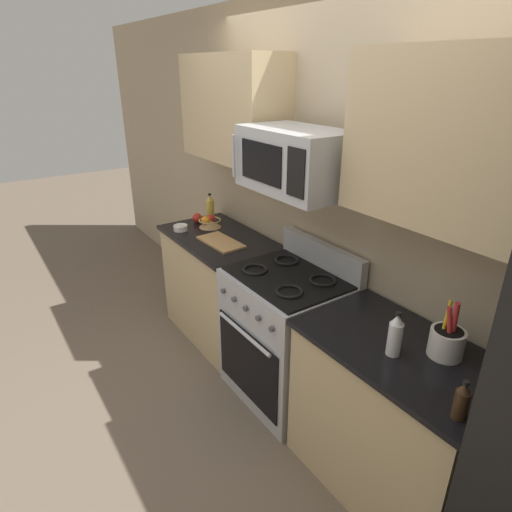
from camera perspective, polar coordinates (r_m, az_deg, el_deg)
name	(u,v)px	position (r m, az deg, el deg)	size (l,w,h in m)	color
ground_plane	(202,430)	(3.04, -7.16, -21.75)	(16.00, 16.00, 0.00)	#6B5B4C
wall_back	(336,210)	(2.88, 10.50, 6.02)	(8.00, 0.10, 2.60)	tan
counter_left	(220,286)	(3.67, -4.75, -3.98)	(1.03, 0.63, 0.91)	tan
range_oven	(286,335)	(3.01, 3.99, -10.34)	(0.76, 0.67, 1.09)	#B2B5BA
counter_right	(390,418)	(2.54, 17.29, -19.72)	(1.02, 0.63, 0.91)	tan
microwave	(296,160)	(2.56, 5.25, 12.43)	(0.69, 0.44, 0.36)	#B2B5BA
upper_cabinets_left	(233,109)	(3.35, -3.09, 18.81)	(1.02, 0.34, 0.74)	tan
upper_cabinets_right	(461,142)	(2.04, 25.35, 13.46)	(1.01, 0.34, 0.74)	tan
utensil_crock	(447,341)	(2.23, 23.82, -10.25)	(0.16, 0.16, 0.30)	white
fruit_basket	(209,222)	(3.68, -6.16, 4.46)	(0.19, 0.19, 0.10)	tan
apple_loose	(197,218)	(3.80, -7.76, 5.00)	(0.08, 0.08, 0.08)	red
cutting_board	(221,242)	(3.34, -4.66, 1.84)	(0.40, 0.21, 0.02)	tan
bottle_vinegar	(395,335)	(2.14, 17.85, -9.90)	(0.07, 0.07, 0.23)	silver
bottle_oil	(210,207)	(3.86, -6.06, 6.39)	(0.07, 0.07, 0.23)	gold
bottle_soy	(462,401)	(1.91, 25.45, -16.90)	(0.06, 0.06, 0.17)	#382314
prep_bowl	(181,228)	(3.64, -9.91, 3.71)	(0.12, 0.12, 0.04)	white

